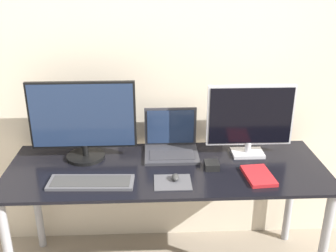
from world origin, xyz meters
TOP-DOWN VIEW (x-y plane):
  - wall_back at (0.00, 0.71)m, footprint 7.00×0.05m
  - desk at (0.00, 0.32)m, footprint 1.79×0.65m
  - monitor_left at (-0.47, 0.46)m, footprint 0.60×0.22m
  - monitor_right at (0.49, 0.46)m, footprint 0.50×0.13m
  - laptop at (0.03, 0.51)m, footprint 0.32×0.26m
  - keyboard at (-0.40, 0.16)m, footprint 0.45×0.17m
  - mousepad at (0.02, 0.15)m, footprint 0.19×0.16m
  - mouse at (0.04, 0.17)m, footprint 0.04×0.06m
  - book at (0.49, 0.19)m, footprint 0.16×0.23m
  - power_brick at (0.25, 0.30)m, footprint 0.08×0.09m

SIDE VIEW (x-z plane):
  - desk at x=0.00m, z-range 0.26..0.99m
  - mousepad at x=0.02m, z-range 0.73..0.73m
  - keyboard at x=-0.40m, z-range 0.73..0.74m
  - book at x=0.49m, z-range 0.73..0.75m
  - power_brick at x=0.25m, z-range 0.73..0.76m
  - mouse at x=0.04m, z-range 0.73..0.76m
  - laptop at x=0.03m, z-range 0.66..0.92m
  - monitor_right at x=0.49m, z-range 0.74..1.17m
  - monitor_left at x=-0.47m, z-range 0.73..1.19m
  - wall_back at x=0.00m, z-range 0.00..2.50m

